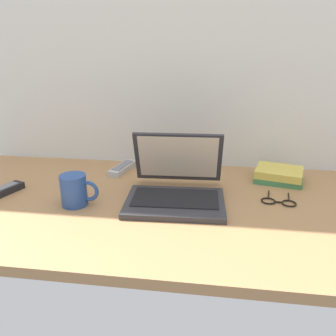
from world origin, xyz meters
name	(u,v)px	position (x,y,z in m)	size (l,w,h in m)	color
desk	(161,207)	(0.00, 0.00, 0.01)	(1.60, 0.76, 0.03)	#A87A4C
laptop	(176,186)	(0.05, 0.04, 0.07)	(0.32, 0.31, 0.21)	#2D2D33
coffee_mug	(75,190)	(-0.26, -0.05, 0.08)	(0.12, 0.08, 0.10)	#26478C
remote_control_near	(1,192)	(-0.54, -0.01, 0.04)	(0.10, 0.17, 0.02)	black
remote_control_far	(123,168)	(-0.20, 0.27, 0.04)	(0.08, 0.17, 0.02)	#B7B7B7
eyeglasses	(279,202)	(0.38, 0.05, 0.03)	(0.12, 0.12, 0.01)	black
book_stack	(279,175)	(0.40, 0.24, 0.05)	(0.19, 0.17, 0.05)	#3F7F4C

